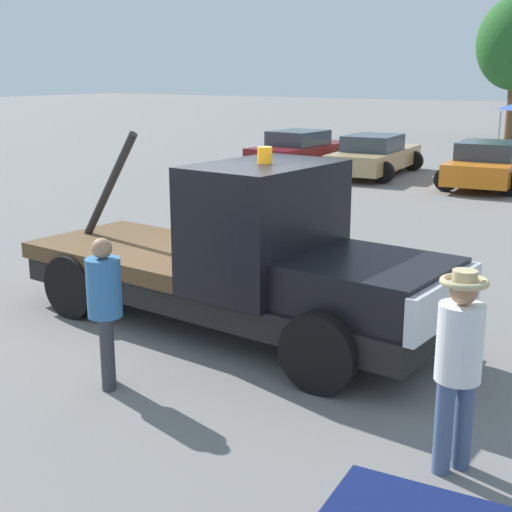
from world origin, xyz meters
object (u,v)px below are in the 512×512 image
object	(u,v)px
tow_truck	(247,263)
parked_car_maroon	(301,150)
parked_car_orange	(488,164)
person_near_truck	(459,356)
parked_car_tan	(374,156)
person_at_hood	(105,302)

from	to	relation	value
tow_truck	parked_car_maroon	size ratio (longest dim) A/B	1.32
parked_car_maroon	parked_car_orange	world-z (taller)	same
person_near_truck	parked_car_orange	distance (m)	16.60
parked_car_maroon	parked_car_tan	xyz separation A→B (m)	(2.88, -0.19, 0.00)
person_at_hood	parked_car_orange	xyz separation A→B (m)	(-0.53, 16.42, -0.30)
parked_car_maroon	parked_car_tan	size ratio (longest dim) A/B	0.94
person_at_hood	parked_car_tan	xyz separation A→B (m)	(-4.32, 16.71, -0.30)
person_at_hood	parked_car_maroon	world-z (taller)	person_at_hood
person_near_truck	person_at_hood	distance (m)	3.67
person_at_hood	parked_car_maroon	distance (m)	18.38
tow_truck	parked_car_tan	xyz separation A→B (m)	(-4.67, 14.54, -0.30)
person_near_truck	parked_car_maroon	distance (m)	19.78
parked_car_orange	tow_truck	bearing A→B (deg)	177.82
person_at_hood	parked_car_orange	distance (m)	16.44
tow_truck	person_near_truck	world-z (taller)	tow_truck
tow_truck	parked_car_orange	world-z (taller)	tow_truck
person_near_truck	parked_car_tan	bearing A→B (deg)	149.15
tow_truck	parked_car_maroon	xyz separation A→B (m)	(-7.56, 14.74, -0.30)
parked_car_orange	parked_car_maroon	bearing A→B (deg)	80.17
person_near_truck	parked_car_maroon	world-z (taller)	person_near_truck
parked_car_tan	parked_car_maroon	bearing A→B (deg)	80.92
person_at_hood	parked_car_orange	world-z (taller)	person_at_hood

